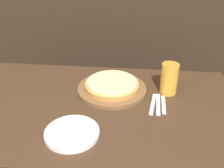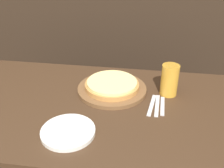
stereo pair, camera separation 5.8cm
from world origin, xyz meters
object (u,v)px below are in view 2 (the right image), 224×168
at_px(dinner_plate, 68,132).
at_px(spoon, 162,106).
at_px(pizza_on_board, 112,87).
at_px(beer_glass, 170,79).
at_px(dinner_knife, 157,106).
at_px(fork, 152,105).

relative_size(dinner_plate, spoon, 1.44).
bearing_deg(pizza_on_board, beer_glass, 2.60).
bearing_deg(beer_glass, dinner_knife, -114.38).
xyz_separation_m(dinner_plate, spoon, (0.38, 0.25, -0.01)).
xyz_separation_m(pizza_on_board, beer_glass, (0.29, 0.01, 0.06)).
xyz_separation_m(pizza_on_board, dinner_knife, (0.23, -0.11, -0.02)).
bearing_deg(spoon, beer_glass, 76.28).
distance_m(pizza_on_board, spoon, 0.28).
distance_m(dinner_knife, spoon, 0.03).
bearing_deg(fork, dinner_knife, 0.00).
bearing_deg(pizza_on_board, spoon, -22.58).
xyz_separation_m(pizza_on_board, fork, (0.21, -0.11, -0.02)).
bearing_deg(dinner_knife, spoon, 0.00).
bearing_deg(spoon, pizza_on_board, 157.42).
bearing_deg(spoon, dinner_knife, 180.00).
distance_m(beer_glass, dinner_plate, 0.56).
height_order(fork, spoon, same).
distance_m(pizza_on_board, dinner_plate, 0.38).
relative_size(dinner_knife, spoon, 1.18).
distance_m(fork, spoon, 0.05).
bearing_deg(dinner_plate, beer_glass, 42.19).
xyz_separation_m(fork, spoon, (0.05, 0.00, 0.00)).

